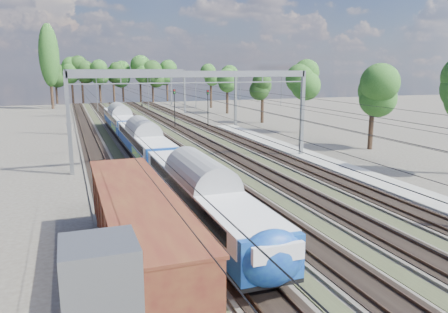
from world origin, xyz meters
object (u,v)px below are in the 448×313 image
object	(u,v)px
worker	(142,104)
signal_near	(175,104)
freight_boxcar	(138,229)
signal_far	(208,104)
emu_train	(144,137)

from	to	relation	value
worker	signal_near	xyz separation A→B (m)	(-1.11, -37.58, 2.90)
freight_boxcar	signal_near	bearing A→B (deg)	74.62
worker	signal_near	distance (m)	37.71
signal_far	emu_train	bearing A→B (deg)	-115.25
emu_train	signal_far	bearing A→B (deg)	57.99
worker	signal_far	size ratio (longest dim) A/B	0.31
emu_train	signal_far	size ratio (longest dim) A/B	10.16
freight_boxcar	worker	bearing A→B (deg)	80.50
freight_boxcar	emu_train	bearing A→B (deg)	79.75
emu_train	worker	distance (m)	61.53
worker	signal_near	world-z (taller)	signal_near
freight_boxcar	signal_near	size ratio (longest dim) A/B	2.46
signal_far	worker	bearing A→B (deg)	102.65
freight_boxcar	signal_far	size ratio (longest dim) A/B	2.51
worker	signal_near	size ratio (longest dim) A/B	0.30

